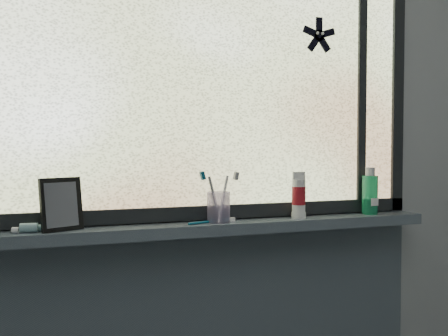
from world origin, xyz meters
name	(u,v)px	position (x,y,z in m)	size (l,w,h in m)	color
wall_back	(219,157)	(0.00, 1.30, 1.25)	(3.00, 0.01, 2.50)	#9EA3A8
windowsill	(226,227)	(0.00, 1.23, 1.00)	(1.62, 0.14, 0.04)	#485460
window_pane	(221,80)	(0.00, 1.28, 1.53)	(1.50, 0.01, 1.00)	silver
frame_bottom	(221,212)	(0.00, 1.28, 1.05)	(1.60, 0.03, 0.05)	black
frame_right	(397,89)	(0.78, 1.28, 1.53)	(0.05, 0.03, 1.10)	black
frame_mullion	(361,87)	(0.60, 1.28, 1.53)	(0.04, 0.03, 1.00)	black
starfish_sticker	(319,36)	(0.40, 1.27, 1.72)	(0.15, 0.02, 0.15)	black
vanity_mirror	(61,204)	(-0.56, 1.22, 1.10)	(0.14, 0.07, 0.17)	black
toothpaste_tube	(35,228)	(-0.64, 1.22, 1.03)	(0.17, 0.03, 0.03)	silver
toothbrush_cup	(219,207)	(-0.03, 1.23, 1.07)	(0.08, 0.08, 0.11)	#BAA6DC
toothbrush_lying	(208,221)	(-0.07, 1.22, 1.03)	(0.20, 0.02, 0.01)	#0C526E
mouthwash_bottle	(370,191)	(0.61, 1.23, 1.11)	(0.06, 0.06, 0.15)	#20A76B
cream_tube	(299,194)	(0.29, 1.22, 1.11)	(0.05, 0.05, 0.12)	silver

